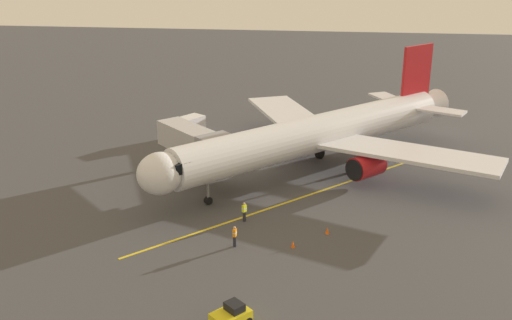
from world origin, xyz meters
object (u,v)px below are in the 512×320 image
Objects in this scene: safety_cone_nose_left at (327,231)px; jet_bridge at (198,144)px; box_truck_portside at (187,128)px; ground_crew_wing_walker at (244,212)px; tug_near_nose at (231,316)px; airplane at (320,134)px; safety_cone_nose_right at (293,244)px; ground_crew_marshaller at (235,236)px.

jet_bridge is at bearing -37.54° from safety_cone_nose_left.
jet_bridge is 16.68m from safety_cone_nose_left.
ground_crew_wing_walker is at bearing 115.62° from box_truck_portside.
box_truck_portside is (11.88, -36.23, 0.68)m from tug_near_nose.
safety_cone_nose_left is at bearing 94.97° from airplane.
box_truck_portside is at bearing -60.05° from safety_cone_nose_right.
ground_crew_wing_walker is at bearing 66.06° from airplane.
ground_crew_marshaller is at bearing -81.37° from tug_near_nose.
safety_cone_nose_right is (-2.96, -10.48, -0.43)m from tug_near_nose.
ground_crew_marshaller is at bearing 71.64° from airplane.
jet_bridge is at bearing -65.80° from ground_crew_marshaller.
airplane is 3.46× the size of jet_bridge.
ground_crew_marshaller is at bearing 23.96° from safety_cone_nose_left.
jet_bridge reaches higher than ground_crew_marshaller.
jet_bridge is at bearing -55.36° from ground_crew_wing_walker.
safety_cone_nose_left is (-17.42, 23.07, -1.11)m from box_truck_portside.
safety_cone_nose_right is at bearing 119.95° from box_truck_portside.
airplane is 17.50m from safety_cone_nose_right.
airplane reaches higher than safety_cone_nose_right.
safety_cone_nose_right is (-4.44, 4.06, -0.61)m from ground_crew_wing_walker.
tug_near_nose is at bearing 74.25° from safety_cone_nose_right.
box_truck_portside reaches higher than safety_cone_nose_left.
box_truck_portside reaches higher than ground_crew_marshaller.
safety_cone_nose_right is at bearing 129.36° from jet_bridge.
ground_crew_wing_walker is 3.11× the size of safety_cone_nose_left.
airplane reaches higher than box_truck_portside.
ground_crew_wing_walker is (5.77, 12.99, -3.12)m from airplane.
ground_crew_wing_walker reaches higher than safety_cone_nose_left.
safety_cone_nose_right is at bearing -105.75° from tug_near_nose.
tug_near_nose reaches higher than safety_cone_nose_right.
airplane is 19.45× the size of ground_crew_wing_walker.
ground_crew_wing_walker is 24.06m from box_truck_portside.
box_truck_portside is at bearing -52.94° from safety_cone_nose_left.
safety_cone_nose_left is at bearing 168.91° from ground_crew_wing_walker.
ground_crew_marshaller is 7.75m from safety_cone_nose_left.
ground_crew_wing_walker is 3.11× the size of safety_cone_nose_right.
jet_bridge is 3.54× the size of tug_near_nose.
airplane is at bearing -108.36° from ground_crew_marshaller.
ground_crew_wing_walker is at bearing -84.18° from tug_near_nose.
tug_near_nose is at bearing 108.16° from box_truck_portside.
ground_crew_wing_walker is 0.63× the size of tug_near_nose.
airplane is at bearing -98.85° from tug_near_nose.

